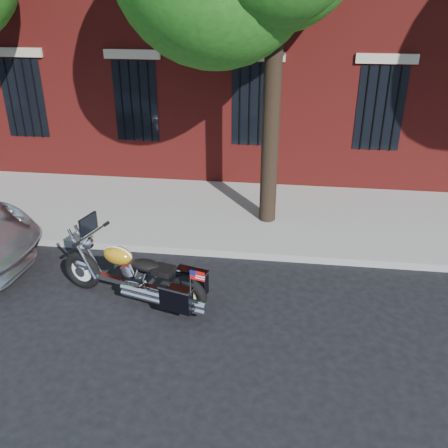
# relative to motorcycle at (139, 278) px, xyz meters

# --- Properties ---
(ground) EXTENTS (120.00, 120.00, 0.00)m
(ground) POSITION_rel_motorcycle_xyz_m (1.46, 0.41, -0.49)
(ground) COLOR black
(ground) RESTS_ON ground
(curb) EXTENTS (40.00, 0.16, 0.15)m
(curb) POSITION_rel_motorcycle_xyz_m (1.46, 1.79, -0.42)
(curb) COLOR gray
(curb) RESTS_ON ground
(sidewalk) EXTENTS (40.00, 3.60, 0.15)m
(sidewalk) POSITION_rel_motorcycle_xyz_m (1.46, 3.67, -0.42)
(sidewalk) COLOR gray
(sidewalk) RESTS_ON ground
(motorcycle) EXTENTS (2.72, 1.33, 1.46)m
(motorcycle) POSITION_rel_motorcycle_xyz_m (0.00, 0.00, 0.00)
(motorcycle) COLOR black
(motorcycle) RESTS_ON ground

